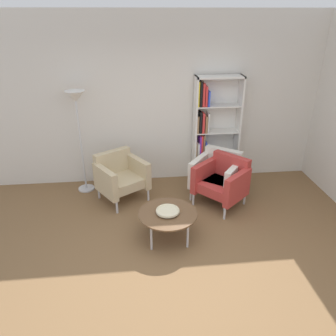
% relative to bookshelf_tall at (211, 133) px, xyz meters
% --- Properties ---
extents(ground_plane, '(8.32, 8.32, 0.00)m').
position_rel_bookshelf_tall_xyz_m(ground_plane, '(-0.88, -2.24, -0.92)').
color(ground_plane, brown).
extents(plaster_back_panel, '(6.40, 0.12, 2.90)m').
position_rel_bookshelf_tall_xyz_m(plaster_back_panel, '(-0.88, 0.22, 0.53)').
color(plaster_back_panel, silver).
rests_on(plaster_back_panel, ground_plane).
extents(bookshelf_tall, '(0.80, 0.30, 1.90)m').
position_rel_bookshelf_tall_xyz_m(bookshelf_tall, '(0.00, 0.00, 0.00)').
color(bookshelf_tall, silver).
rests_on(bookshelf_tall, ground_plane).
extents(coffee_table_low, '(0.80, 0.80, 0.40)m').
position_rel_bookshelf_tall_xyz_m(coffee_table_low, '(-0.93, -1.66, -0.55)').
color(coffee_table_low, brown).
rests_on(coffee_table_low, ground_plane).
extents(decorative_bowl, '(0.32, 0.32, 0.05)m').
position_rel_bookshelf_tall_xyz_m(decorative_bowl, '(-0.93, -1.66, -0.49)').
color(decorative_bowl, beige).
rests_on(decorative_bowl, coffee_table_low).
extents(armchair_corner_red, '(0.94, 0.92, 0.78)m').
position_rel_bookshelf_tall_xyz_m(armchair_corner_red, '(-1.60, -0.51, -0.51)').
color(armchair_corner_red, '#C6B289').
rests_on(armchair_corner_red, ground_plane).
extents(armchair_near_window, '(0.95, 0.95, 0.78)m').
position_rel_bookshelf_tall_xyz_m(armchair_near_window, '(0.03, -0.85, -0.51)').
color(armchair_near_window, '#B73833').
rests_on(armchair_near_window, ground_plane).
extents(armchair_spare_guest, '(0.95, 0.94, 0.78)m').
position_rel_bookshelf_tall_xyz_m(armchair_spare_guest, '(0.01, -0.60, -0.51)').
color(armchair_spare_guest, white).
rests_on(armchair_spare_guest, ground_plane).
extents(floor_lamp_torchiere, '(0.32, 0.32, 1.74)m').
position_rel_bookshelf_tall_xyz_m(floor_lamp_torchiere, '(-2.23, -0.15, 0.53)').
color(floor_lamp_torchiere, silver).
rests_on(floor_lamp_torchiere, ground_plane).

